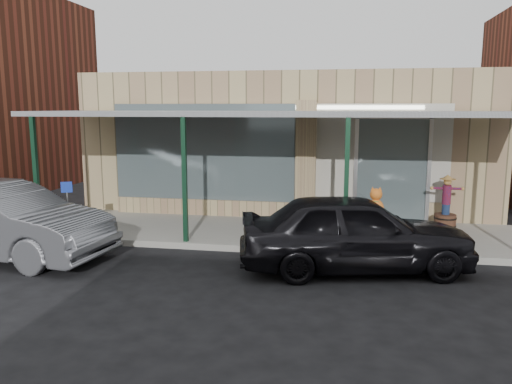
% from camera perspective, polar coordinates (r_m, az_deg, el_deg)
% --- Properties ---
extents(ground, '(120.00, 120.00, 0.00)m').
position_cam_1_polar(ground, '(9.28, -1.39, -10.50)').
color(ground, black).
rests_on(ground, ground).
extents(sidewalk, '(40.00, 3.20, 0.15)m').
position_cam_1_polar(sidewalk, '(12.65, 1.88, -4.65)').
color(sidewalk, gray).
rests_on(sidewalk, ground).
extents(storefront, '(12.00, 6.25, 4.20)m').
position_cam_1_polar(storefront, '(16.83, 4.17, 5.83)').
color(storefront, tan).
rests_on(storefront, ground).
extents(awning, '(12.00, 3.00, 3.04)m').
position_cam_1_polar(awning, '(12.23, 1.93, 8.76)').
color(awning, slate).
rests_on(awning, ground).
extents(block_buildings_near, '(61.00, 8.00, 8.00)m').
position_cam_1_polar(block_buildings_near, '(17.75, 11.18, 11.28)').
color(block_buildings_near, brown).
rests_on(block_buildings_near, ground).
extents(barrel_scarecrow, '(0.81, 0.68, 1.38)m').
position_cam_1_polar(barrel_scarecrow, '(13.61, 20.86, -1.94)').
color(barrel_scarecrow, '#4D301F').
rests_on(barrel_scarecrow, sidewalk).
extents(barrel_pumpkin, '(0.63, 0.63, 0.66)m').
position_cam_1_polar(barrel_pumpkin, '(11.99, 11.55, -4.13)').
color(barrel_pumpkin, '#4D301F').
rests_on(barrel_pumpkin, sidewalk).
extents(handicap_sign, '(0.25, 0.12, 1.27)m').
position_cam_1_polar(handicap_sign, '(12.98, -20.75, -0.88)').
color(handicap_sign, gray).
rests_on(handicap_sign, sidewalk).
extents(parked_sedan, '(4.82, 2.72, 1.55)m').
position_cam_1_polar(parked_sedan, '(10.04, 11.27, -4.49)').
color(parked_sedan, black).
rests_on(parked_sedan, ground).
extents(car_grey, '(5.04, 2.33, 1.60)m').
position_cam_1_polar(car_grey, '(11.93, -27.10, -3.02)').
color(car_grey, '#56575D').
rests_on(car_grey, ground).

